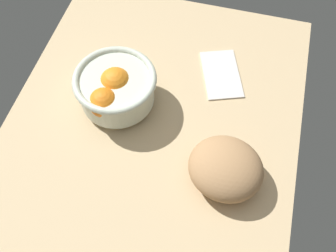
# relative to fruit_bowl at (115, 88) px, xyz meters

# --- Properties ---
(ground_plane) EXTENTS (0.79, 0.67, 0.03)m
(ground_plane) POSITION_rel_fruit_bowl_xyz_m (-0.01, -0.09, -0.07)
(ground_plane) COLOR tan
(fruit_bowl) EXTENTS (0.19, 0.19, 0.11)m
(fruit_bowl) POSITION_rel_fruit_bowl_xyz_m (0.00, 0.00, 0.00)
(fruit_bowl) COLOR silver
(fruit_bowl) RESTS_ON ground
(bread_loaf) EXTENTS (0.18, 0.19, 0.09)m
(bread_loaf) POSITION_rel_fruit_bowl_xyz_m (-0.12, -0.28, -0.02)
(bread_loaf) COLOR tan
(bread_loaf) RESTS_ON ground
(napkin_folded) EXTENTS (0.17, 0.13, 0.01)m
(napkin_folded) POSITION_rel_fruit_bowl_xyz_m (0.15, -0.22, -0.06)
(napkin_folded) COLOR silver
(napkin_folded) RESTS_ON ground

